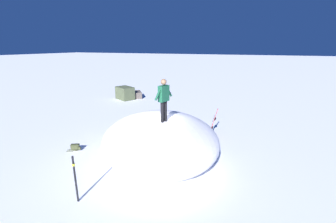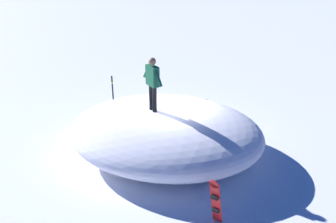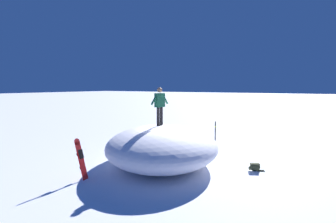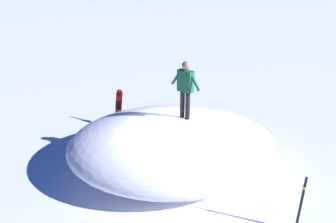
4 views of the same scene
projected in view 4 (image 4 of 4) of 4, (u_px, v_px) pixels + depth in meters
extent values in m
plane|color=white|center=(173.00, 180.00, 9.65)|extent=(240.00, 240.00, 0.00)
ellipsoid|color=white|center=(172.00, 145.00, 9.88)|extent=(7.47, 8.04, 1.71)
cylinder|color=black|center=(188.00, 106.00, 9.43)|extent=(0.14, 0.14, 0.86)
cylinder|color=black|center=(182.00, 104.00, 9.55)|extent=(0.14, 0.14, 0.86)
cube|color=#195638|center=(186.00, 81.00, 9.18)|extent=(0.33, 0.51, 0.64)
sphere|color=#936B4C|center=(186.00, 65.00, 8.99)|extent=(0.23, 0.23, 0.23)
cylinder|color=#195638|center=(195.00, 82.00, 8.96)|extent=(0.18, 0.41, 0.53)
cylinder|color=#195638|center=(177.00, 77.00, 9.36)|extent=(0.18, 0.41, 0.53)
cube|color=red|center=(118.00, 111.00, 12.58)|extent=(0.41, 0.32, 1.42)
cylinder|color=red|center=(119.00, 93.00, 12.44)|extent=(0.12, 0.28, 0.27)
cube|color=black|center=(118.00, 105.00, 12.48)|extent=(0.12, 0.24, 0.34)
cube|color=black|center=(119.00, 104.00, 12.56)|extent=(0.12, 0.20, 0.12)
cube|color=black|center=(119.00, 117.00, 12.66)|extent=(0.12, 0.20, 0.12)
cylinder|color=black|center=(301.00, 205.00, 7.45)|extent=(0.06, 0.06, 1.57)
cylinder|color=yellow|center=(304.00, 188.00, 7.25)|extent=(0.10, 0.10, 0.06)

